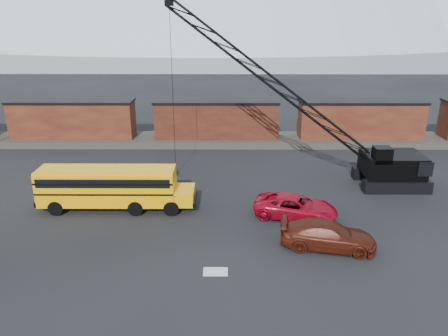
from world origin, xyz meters
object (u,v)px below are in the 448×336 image
object	(u,v)px
maroon_suv	(328,235)
school_bus	(112,186)
red_pickup	(296,207)
crawler_crane	(279,87)

from	to	relation	value
maroon_suv	school_bus	bearing A→B (deg)	79.48
school_bus	maroon_suv	distance (m)	15.89
red_pickup	maroon_suv	distance (m)	4.50
school_bus	red_pickup	bearing A→B (deg)	-6.03
red_pickup	maroon_suv	world-z (taller)	maroon_suv
school_bus	crawler_crane	bearing A→B (deg)	25.39
red_pickup	maroon_suv	xyz separation A→B (m)	(1.38, -4.29, 0.04)
school_bus	red_pickup	size ratio (longest dim) A/B	1.98
maroon_suv	crawler_crane	xyz separation A→B (m)	(-2.03, 11.77, 7.33)
red_pickup	crawler_crane	distance (m)	10.52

